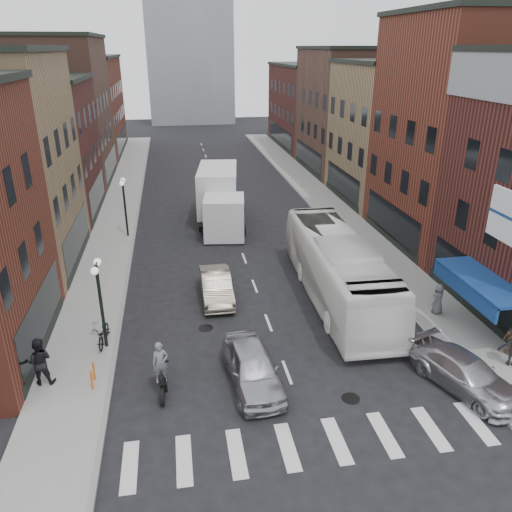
# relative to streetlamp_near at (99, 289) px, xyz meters

# --- Properties ---
(ground) EXTENTS (160.00, 160.00, 0.00)m
(ground) POSITION_rel_streetlamp_near_xyz_m (7.40, -4.00, -2.91)
(ground) COLOR black
(ground) RESTS_ON ground
(sidewalk_left) EXTENTS (3.00, 74.00, 0.15)m
(sidewalk_left) POSITION_rel_streetlamp_near_xyz_m (-1.10, 18.00, -2.84)
(sidewalk_left) COLOR gray
(sidewalk_left) RESTS_ON ground
(sidewalk_right) EXTENTS (3.00, 74.00, 0.15)m
(sidewalk_right) POSITION_rel_streetlamp_near_xyz_m (15.90, 18.00, -2.84)
(sidewalk_right) COLOR gray
(sidewalk_right) RESTS_ON ground
(curb_left) EXTENTS (0.20, 74.00, 0.16)m
(curb_left) POSITION_rel_streetlamp_near_xyz_m (0.40, 18.00, -2.91)
(curb_left) COLOR gray
(curb_left) RESTS_ON ground
(curb_right) EXTENTS (0.20, 74.00, 0.16)m
(curb_right) POSITION_rel_streetlamp_near_xyz_m (14.40, 18.00, -2.91)
(curb_right) COLOR gray
(curb_right) RESTS_ON ground
(crosswalk_stripes) EXTENTS (12.00, 2.20, 0.01)m
(crosswalk_stripes) POSITION_rel_streetlamp_near_xyz_m (7.40, -7.00, -2.91)
(crosswalk_stripes) COLOR silver
(crosswalk_stripes) RESTS_ON ground
(bldg_left_mid_b) EXTENTS (10.30, 10.20, 10.30)m
(bldg_left_mid_b) POSITION_rel_streetlamp_near_xyz_m (-7.59, 20.00, 2.24)
(bldg_left_mid_b) COLOR #4D201B
(bldg_left_mid_b) RESTS_ON ground
(bldg_left_far_a) EXTENTS (10.30, 12.20, 13.30)m
(bldg_left_far_a) POSITION_rel_streetlamp_near_xyz_m (-7.59, 31.00, 3.74)
(bldg_left_far_a) COLOR brown
(bldg_left_far_a) RESTS_ON ground
(bldg_left_far_b) EXTENTS (10.30, 16.20, 11.30)m
(bldg_left_far_b) POSITION_rel_streetlamp_near_xyz_m (-7.59, 45.00, 2.74)
(bldg_left_far_b) COLOR maroon
(bldg_left_far_b) RESTS_ON ground
(bldg_right_mid_a) EXTENTS (10.30, 10.20, 14.30)m
(bldg_right_mid_a) POSITION_rel_streetlamp_near_xyz_m (22.40, 10.00, 4.24)
(bldg_right_mid_a) COLOR maroon
(bldg_right_mid_a) RESTS_ON ground
(bldg_right_mid_b) EXTENTS (10.30, 10.20, 11.30)m
(bldg_right_mid_b) POSITION_rel_streetlamp_near_xyz_m (22.39, 20.00, 2.74)
(bldg_right_mid_b) COLOR #A08058
(bldg_right_mid_b) RESTS_ON ground
(bldg_right_far_a) EXTENTS (10.30, 12.20, 12.30)m
(bldg_right_far_a) POSITION_rel_streetlamp_near_xyz_m (22.39, 31.00, 3.24)
(bldg_right_far_a) COLOR brown
(bldg_right_far_a) RESTS_ON ground
(bldg_right_far_b) EXTENTS (10.30, 16.20, 10.30)m
(bldg_right_far_b) POSITION_rel_streetlamp_near_xyz_m (22.39, 45.00, 2.24)
(bldg_right_far_b) COLOR #4D201B
(bldg_right_far_b) RESTS_ON ground
(awning_blue) EXTENTS (1.80, 5.00, 0.78)m
(awning_blue) POSITION_rel_streetlamp_near_xyz_m (16.33, -1.50, -0.28)
(awning_blue) COLOR navy
(awning_blue) RESTS_ON ground
(streetlamp_near) EXTENTS (0.32, 1.22, 4.11)m
(streetlamp_near) POSITION_rel_streetlamp_near_xyz_m (0.00, 0.00, 0.00)
(streetlamp_near) COLOR black
(streetlamp_near) RESTS_ON ground
(streetlamp_far) EXTENTS (0.32, 1.22, 4.11)m
(streetlamp_far) POSITION_rel_streetlamp_near_xyz_m (0.00, 14.00, 0.00)
(streetlamp_far) COLOR black
(streetlamp_far) RESTS_ON ground
(bike_rack) EXTENTS (0.08, 0.68, 0.80)m
(bike_rack) POSITION_rel_streetlamp_near_xyz_m (-0.20, -2.70, -2.36)
(bike_rack) COLOR #D8590C
(bike_rack) RESTS_ON sidewalk_left
(box_truck) EXTENTS (3.57, 9.40, 3.96)m
(box_truck) POSITION_rel_streetlamp_near_xyz_m (6.60, 15.81, -0.95)
(box_truck) COLOR silver
(box_truck) RESTS_ON ground
(motorcycle_rider) EXTENTS (0.65, 2.17, 2.21)m
(motorcycle_rider) POSITION_rel_streetlamp_near_xyz_m (2.43, -3.45, -1.88)
(motorcycle_rider) COLOR black
(motorcycle_rider) RESTS_ON ground
(transit_bus) EXTENTS (3.20, 12.39, 3.43)m
(transit_bus) POSITION_rel_streetlamp_near_xyz_m (11.37, 2.89, -1.20)
(transit_bus) COLOR white
(transit_bus) RESTS_ON ground
(sedan_left_near) EXTENTS (2.18, 4.66, 1.54)m
(sedan_left_near) POSITION_rel_streetlamp_near_xyz_m (5.90, -3.51, -2.14)
(sedan_left_near) COLOR #ADAEB2
(sedan_left_near) RESTS_ON ground
(sedan_left_far) EXTENTS (1.52, 4.35, 1.43)m
(sedan_left_far) POSITION_rel_streetlamp_near_xyz_m (5.19, 3.92, -2.20)
(sedan_left_far) COLOR #A9A089
(sedan_left_far) RESTS_ON ground
(curb_car) EXTENTS (3.32, 4.99, 1.34)m
(curb_car) POSITION_rel_streetlamp_near_xyz_m (13.90, -5.11, -2.24)
(curb_car) COLOR #B1B2B6
(curb_car) RESTS_ON ground
(parked_bicycle) EXTENTS (0.80, 1.91, 0.98)m
(parked_bicycle) POSITION_rel_streetlamp_near_xyz_m (-0.10, 0.25, -2.27)
(parked_bicycle) COLOR black
(parked_bicycle) RESTS_ON sidewalk_left
(ped_left_solo) EXTENTS (0.96, 0.57, 1.95)m
(ped_left_solo) POSITION_rel_streetlamp_near_xyz_m (-2.15, -2.25, -1.79)
(ped_left_solo) COLOR black
(ped_left_solo) RESTS_ON sidewalk_left
(ped_right_c) EXTENTS (0.90, 0.82, 1.54)m
(ped_right_c) POSITION_rel_streetlamp_near_xyz_m (15.68, 0.33, -1.99)
(ped_right_c) COLOR #585C60
(ped_right_c) RESTS_ON sidewalk_right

